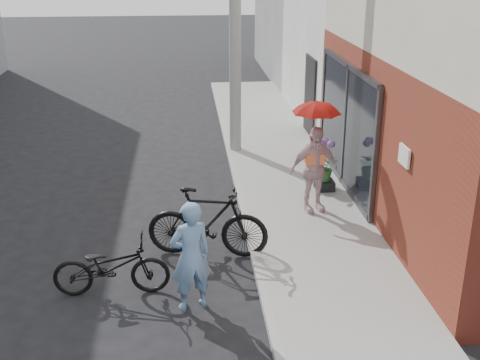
{
  "coord_description": "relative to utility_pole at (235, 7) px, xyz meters",
  "views": [
    {
      "loc": [
        -0.09,
        -8.1,
        4.71
      ],
      "look_at": [
        0.78,
        1.29,
        1.1
      ],
      "focal_mm": 45.0,
      "sensor_mm": 36.0,
      "label": 1
    }
  ],
  "objects": [
    {
      "name": "officer",
      "position": [
        -1.19,
        -6.79,
        -2.69
      ],
      "size": [
        0.68,
        0.56,
        1.61
      ],
      "primitive_type": "imported",
      "rotation": [
        0.0,
        0.0,
        3.48
      ],
      "color": "#658AB4",
      "rests_on": "ground"
    },
    {
      "name": "ground",
      "position": [
        -1.1,
        -6.0,
        -3.5
      ],
      "size": [
        80.0,
        80.0,
        0.0
      ],
      "primitive_type": "plane",
      "color": "black",
      "rests_on": "ground"
    },
    {
      "name": "potted_plant",
      "position": [
        1.59,
        -2.86,
        -2.9
      ],
      "size": [
        0.51,
        0.44,
        0.57
      ],
      "primitive_type": "imported",
      "color": "#2E732E",
      "rests_on": "planter"
    },
    {
      "name": "bike_left",
      "position": [
        -2.34,
        -6.31,
        -3.06
      ],
      "size": [
        1.68,
        0.59,
        0.88
      ],
      "primitive_type": "imported",
      "rotation": [
        0.0,
        0.0,
        1.57
      ],
      "color": "black",
      "rests_on": "ground"
    },
    {
      "name": "kimono_woman",
      "position": [
        1.12,
        -3.87,
        -2.56
      ],
      "size": [
        1.03,
        0.64,
        1.63
      ],
      "primitive_type": "imported",
      "rotation": [
        0.0,
        0.0,
        0.27
      ],
      "color": "beige",
      "rests_on": "sidewalk"
    },
    {
      "name": "sidewalk",
      "position": [
        1.0,
        -4.0,
        -3.44
      ],
      "size": [
        2.2,
        24.0,
        0.12
      ],
      "primitive_type": "cube",
      "color": "gray",
      "rests_on": "ground"
    },
    {
      "name": "utility_pole",
      "position": [
        0.0,
        0.0,
        0.0
      ],
      "size": [
        0.28,
        0.28,
        7.0
      ],
      "primitive_type": "cylinder",
      "color": "#9E9E99",
      "rests_on": "ground"
    },
    {
      "name": "planter",
      "position": [
        1.59,
        -2.86,
        -3.28
      ],
      "size": [
        0.38,
        0.38,
        0.19
      ],
      "primitive_type": "cube",
      "rotation": [
        0.0,
        0.0,
        0.01
      ],
      "color": "black",
      "rests_on": "sidewalk"
    },
    {
      "name": "curb",
      "position": [
        -0.16,
        -4.0,
        -3.44
      ],
      "size": [
        0.12,
        24.0,
        0.12
      ],
      "primitive_type": "cube",
      "color": "#9E9E99",
      "rests_on": "ground"
    },
    {
      "name": "bike_right",
      "position": [
        -0.9,
        -5.26,
        -2.91
      ],
      "size": [
        2.05,
        0.94,
        1.19
      ],
      "primitive_type": "imported",
      "rotation": [
        0.0,
        0.0,
        1.37
      ],
      "color": "black",
      "rests_on": "ground"
    },
    {
      "name": "parasol",
      "position": [
        1.12,
        -3.87,
        -1.38
      ],
      "size": [
        0.85,
        0.85,
        0.74
      ],
      "primitive_type": "imported",
      "color": "red",
      "rests_on": "kimono_woman"
    }
  ]
}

